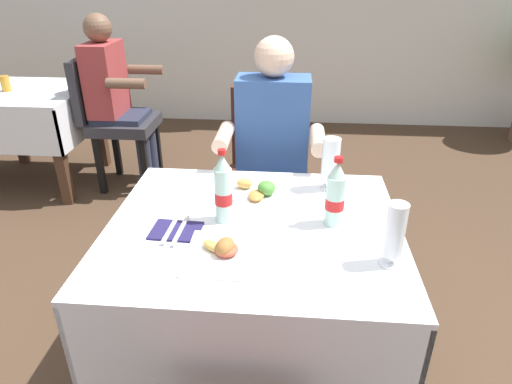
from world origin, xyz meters
TOP-DOWN VIEW (x-y plane):
  - ground_plane at (0.00, 0.00)m, footprint 11.00×11.00m
  - main_dining_table at (-0.02, 0.07)m, footprint 1.04×0.91m
  - chair_far_diner_seat at (-0.02, 0.92)m, footprint 0.44×0.50m
  - seated_diner_far at (0.01, 0.81)m, footprint 0.50×0.46m
  - plate_near_camera at (-0.09, -0.12)m, footprint 0.25×0.25m
  - plate_far_diner at (-0.03, 0.29)m, footprint 0.24×0.24m
  - beer_glass_left at (0.43, -0.12)m, footprint 0.07×0.07m
  - beer_glass_middle at (0.27, 0.39)m, footprint 0.07×0.07m
  - cola_bottle_primary at (-0.12, 0.10)m, footprint 0.06×0.06m
  - cola_bottle_secondary at (0.27, 0.11)m, footprint 0.07×0.07m
  - napkin_cutlery_set at (-0.28, 0.01)m, footprint 0.18×0.19m
  - background_dining_table at (-1.85, 1.80)m, footprint 0.84×0.81m
  - background_chair_right at (-1.22, 1.80)m, footprint 0.50×0.44m
  - background_patron at (-1.17, 1.80)m, footprint 0.46×0.50m
  - background_table_tumbler at (-1.96, 1.76)m, footprint 0.06×0.06m

SIDE VIEW (x-z plane):
  - ground_plane at x=0.00m, z-range 0.00..0.00m
  - background_dining_table at x=-1.85m, z-range 0.18..0.90m
  - chair_far_diner_seat at x=-0.02m, z-range 0.07..1.04m
  - background_chair_right at x=-1.22m, z-range 0.07..1.04m
  - main_dining_table at x=-0.02m, z-range 0.19..0.92m
  - seated_diner_far at x=0.01m, z-range 0.08..1.34m
  - background_patron at x=-1.17m, z-range 0.08..1.34m
  - napkin_cutlery_set at x=-0.28m, z-range 0.72..0.74m
  - plate_near_camera at x=-0.09m, z-range 0.71..0.78m
  - plate_far_diner at x=-0.03m, z-range 0.71..0.78m
  - background_table_tumbler at x=-1.96m, z-range 0.73..0.84m
  - beer_glass_left at x=0.43m, z-range 0.73..0.94m
  - beer_glass_middle at x=0.27m, z-range 0.73..0.95m
  - cola_bottle_secondary at x=0.27m, z-range 0.71..0.97m
  - cola_bottle_primary at x=-0.12m, z-range 0.71..0.98m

